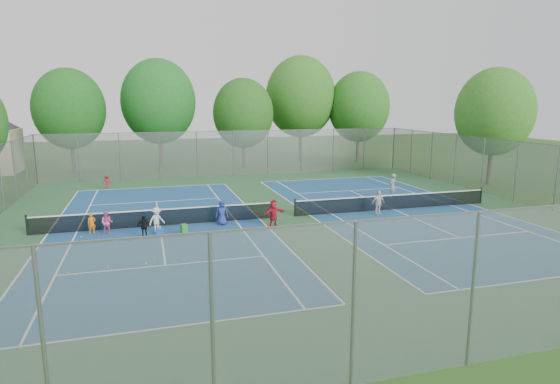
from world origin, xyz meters
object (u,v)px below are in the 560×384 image
(instructor, at_px, (392,186))
(net_right, at_px, (394,202))
(ball_crate, at_px, (160,232))
(ball_hopper, at_px, (184,230))
(net_left, at_px, (159,218))

(instructor, bearing_deg, net_right, 24.58)
(ball_crate, distance_m, ball_hopper, 1.22)
(instructor, bearing_deg, net_left, -26.62)
(ball_hopper, height_order, instructor, instructor)
(net_right, relative_size, ball_hopper, 22.42)
(net_right, bearing_deg, ball_hopper, -170.58)
(net_left, height_order, ball_crate, net_left)
(ball_hopper, bearing_deg, instructor, 19.46)
(ball_crate, relative_size, instructor, 0.20)
(instructor, bearing_deg, ball_hopper, -17.97)
(ball_crate, xyz_separation_m, ball_hopper, (1.14, -0.40, 0.14))
(net_left, relative_size, net_right, 1.00)
(net_right, relative_size, instructor, 7.40)
(ball_hopper, bearing_deg, net_left, 117.22)
(ball_crate, distance_m, instructor, 16.34)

